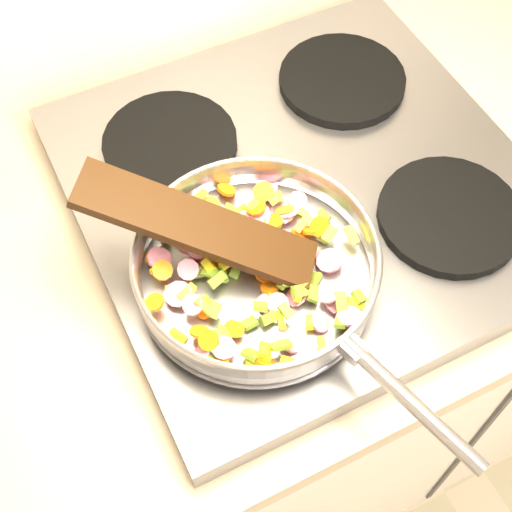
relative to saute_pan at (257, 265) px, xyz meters
name	(u,v)px	position (x,y,z in m)	size (l,w,h in m)	color
cooktop	(304,191)	(0.13, 0.12, -0.07)	(0.60, 0.60, 0.04)	#939399
grate_fl	(259,299)	(-0.01, -0.02, -0.04)	(0.19, 0.19, 0.02)	black
grate_fr	(450,216)	(0.27, -0.02, -0.04)	(0.19, 0.19, 0.02)	black
grate_bl	(170,143)	(-0.01, 0.26, -0.04)	(0.19, 0.19, 0.02)	black
grate_br	(342,80)	(0.27, 0.26, -0.04)	(0.19, 0.19, 0.02)	black
saute_pan	(257,265)	(0.00, 0.00, 0.00)	(0.33, 0.49, 0.06)	#9E9EA5
vegetable_heap	(252,264)	(0.00, 0.01, -0.01)	(0.28, 0.28, 0.05)	yellow
wooden_spatula	(198,226)	(-0.05, 0.06, 0.04)	(0.29, 0.07, 0.01)	black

